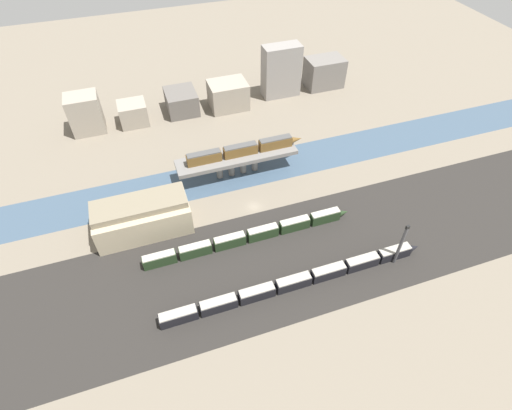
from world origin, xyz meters
TOP-DOWN VIEW (x-y plane):
  - ground_plane at (0.00, 0.00)m, footprint 400.00×400.00m
  - railbed_yard at (0.00, -24.00)m, footprint 280.00×42.00m
  - river_water at (0.00, 19.09)m, footprint 320.00×18.17m
  - bridge at (0.00, 19.09)m, footprint 44.34×9.39m
  - train_on_bridge at (2.87, 19.09)m, footprint 43.46×3.00m
  - train_yard_near at (1.71, -34.00)m, footprint 79.88×2.97m
  - train_yard_mid at (-6.01, -13.71)m, footprint 67.86×2.67m
  - warehouse_building at (-36.58, 2.25)m, footprint 29.57×14.72m
  - signal_tower at (32.74, -35.81)m, footprint 1.00×0.95m
  - city_block_far_left at (-50.90, 65.86)m, footprint 12.91×10.54m
  - city_block_left at (-32.30, 65.23)m, footprint 11.48×10.63m
  - city_block_center at (-10.90, 68.03)m, footprint 13.14×15.01m
  - city_block_right at (9.72, 64.71)m, footprint 16.63×12.89m
  - city_block_far_right at (36.03, 67.62)m, footprint 17.11×8.09m
  - city_block_tall at (58.87, 68.73)m, footprint 17.49×11.93m

SIDE VIEW (x-z plane):
  - ground_plane at x=0.00m, z-range 0.00..0.00m
  - river_water at x=0.00m, z-range 0.00..0.01m
  - railbed_yard at x=0.00m, z-range 0.00..0.01m
  - train_yard_near at x=1.71m, z-range -0.03..3.84m
  - train_yard_mid at x=-6.01m, z-range -0.03..4.15m
  - city_block_center at x=-10.90m, z-range 0.00..9.54m
  - city_block_left at x=-32.30m, z-range 0.00..9.56m
  - warehouse_building at x=-36.58m, z-range -0.30..11.72m
  - city_block_right at x=9.72m, z-range 0.00..11.94m
  - bridge at x=0.00m, z-range 2.64..10.90m
  - city_block_tall at x=58.87m, z-range 0.00..13.66m
  - signal_tower at x=32.74m, z-range -0.12..16.25m
  - city_block_far_left at x=-50.90m, z-range 0.00..16.19m
  - train_on_bridge at x=2.87m, z-range 8.21..12.31m
  - city_block_far_right at x=36.03m, z-range 0.00..23.56m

